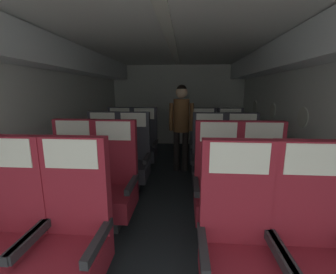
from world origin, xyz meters
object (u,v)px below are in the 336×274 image
Objects in this scene: seat_a_right_window at (237,248)px; seat_d_right_window at (203,146)px; seat_a_right_aisle at (312,251)px; seat_c_right_aisle at (242,162)px; seat_d_right_aisle at (230,146)px; seat_a_left_aisle at (71,238)px; seat_b_left_aisle at (113,185)px; flight_attendant at (181,119)px; seat_c_right_window at (209,161)px; seat_d_left_window at (120,144)px; seat_a_left_window at (7,235)px; seat_c_left_aisle at (133,159)px; seat_b_right_window at (217,187)px; seat_b_right_aisle at (262,188)px; seat_d_left_aisle at (144,145)px; seat_c_left_window at (103,158)px; seat_b_left_window at (73,182)px.

seat_a_right_window is 2.68m from seat_d_right_window.
seat_a_right_window is (-0.46, -0.01, 0.00)m from seat_a_right_aisle.
seat_c_right_aisle and seat_d_right_aisle have the same top height.
seat_a_left_aisle and seat_d_right_aisle have the same top height.
flight_attendant is (0.68, 1.78, 0.48)m from seat_b_left_aisle.
flight_attendant reaches higher than seat_a_right_window.
seat_c_right_window is 1.80m from seat_d_left_window.
seat_a_right_aisle is 2.68m from seat_d_right_aisle.
seat_a_left_window is 1.00× the size of seat_d_left_window.
seat_a_right_window is 3.11m from seat_d_left_window.
seat_b_left_aisle is at bearing -140.71° from seat_c_right_window.
seat_c_left_aisle is at bearing -179.99° from seat_c_right_aisle.
seat_b_left_aisle is at bearing -75.60° from seat_d_left_window.
seat_a_left_window is 0.74× the size of flight_attendant.
seat_b_right_window is (-0.46, 0.89, 0.00)m from seat_a_right_aisle.
seat_b_right_aisle is at bearing 1.43° from seat_b_right_window.
seat_a_left_window is 2.93m from flight_attendant.
seat_a_right_aisle is 1.00× the size of seat_d_left_window.
seat_b_right_aisle is at bearing -48.79° from seat_d_left_aisle.
seat_c_left_window and seat_c_right_aisle have the same top height.
seat_b_left_aisle is 1.00× the size of seat_d_right_window.
seat_d_right_aisle is (1.55, 0.90, 0.00)m from seat_c_left_aisle.
seat_b_left_window is 0.45m from seat_b_left_aisle.
seat_d_left_aisle is at bearing -179.47° from seat_d_right_aisle.
seat_a_right_window is 1.00× the size of seat_b_left_aisle.
seat_a_left_aisle is at bearing -131.20° from seat_c_right_aisle.
seat_a_right_aisle is 1.00× the size of seat_d_left_aisle.
seat_c_left_window is (-2.00, 0.89, 0.00)m from seat_b_right_aisle.
seat_b_left_window is at bearing -104.31° from seat_d_left_aisle.
seat_c_right_aisle is (1.55, 0.00, 0.00)m from seat_c_left_aisle.
seat_b_left_aisle is 0.74× the size of flight_attendant.
seat_c_right_aisle and seat_d_left_window have the same top height.
seat_a_left_window is at bearing 70.51° from flight_attendant.
seat_d_left_aisle is (-0.00, 1.79, 0.00)m from seat_b_left_aisle.
seat_c_right_aisle is (1.56, 1.78, 0.00)m from seat_a_left_aisle.
seat_d_left_window is 1.00× the size of seat_d_right_aisle.
seat_c_left_aisle is at bearing -62.74° from seat_d_left_window.
flight_attendant reaches higher than seat_a_right_aisle.
seat_b_right_aisle is at bearing -90.56° from seat_c_right_aisle.
seat_a_left_window is at bearing -131.16° from seat_c_right_window.
seat_a_left_window is 0.46m from seat_a_left_aisle.
seat_c_left_aisle is 1.00× the size of seat_c_right_window.
seat_b_left_window is at bearing -156.32° from seat_c_right_aisle.
seat_b_left_window is 1.00× the size of seat_c_left_window.
seat_c_right_window is at bearing 48.84° from seat_a_left_window.
flight_attendant reaches higher than seat_b_right_aisle.
seat_a_left_aisle and seat_a_right_aisle have the same top height.
seat_a_left_window is 1.00× the size of seat_b_right_aisle.
seat_c_left_window is at bearing 156.06° from seat_b_right_aisle.
flight_attendant is (0.68, -0.01, 0.48)m from seat_d_left_aisle.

